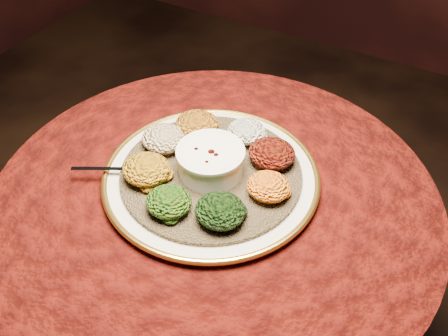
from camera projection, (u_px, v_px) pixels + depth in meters
The scene contains 13 objects.
table at pixel (215, 245), 1.18m from camera, with size 0.96×0.96×0.73m.
platter at pixel (211, 177), 1.08m from camera, with size 0.58×0.58×0.02m.
injera at pixel (211, 173), 1.07m from camera, with size 0.39×0.39×0.01m, color brown.
stew_bowl at pixel (211, 160), 1.04m from camera, with size 0.14×0.14×0.06m.
spoon at pixel (129, 169), 1.06m from camera, with size 0.14×0.09×0.01m.
portion_ayib at pixel (247, 132), 1.13m from camera, with size 0.09×0.09×0.04m, color beige.
portion_kitfo at pixel (272, 153), 1.07m from camera, with size 0.10×0.10×0.05m, color black.
portion_tikil at pixel (268, 187), 1.00m from camera, with size 0.09×0.09×0.04m, color #BC7D0F.
portion_gomen at pixel (220, 211), 0.95m from camera, with size 0.10×0.09×0.05m, color black.
portion_mixveg at pixel (169, 202), 0.97m from camera, with size 0.09×0.09×0.04m, color #A5420A.
portion_kik at pixel (146, 169), 1.04m from camera, with size 0.10×0.10×0.05m, color #BA7210.
portion_timatim at pixel (163, 138), 1.11m from camera, with size 0.10×0.09×0.05m, color maroon.
portion_shiro at pixel (197, 125), 1.15m from camera, with size 0.10×0.10×0.05m, color #A25F13.
Camera 1 is at (0.38, -0.63, 1.50)m, focal length 40.00 mm.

